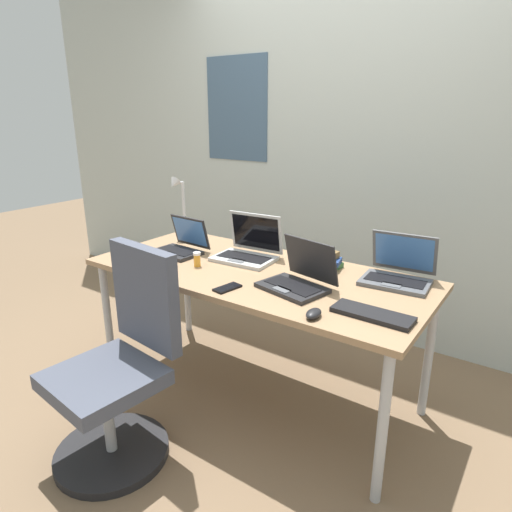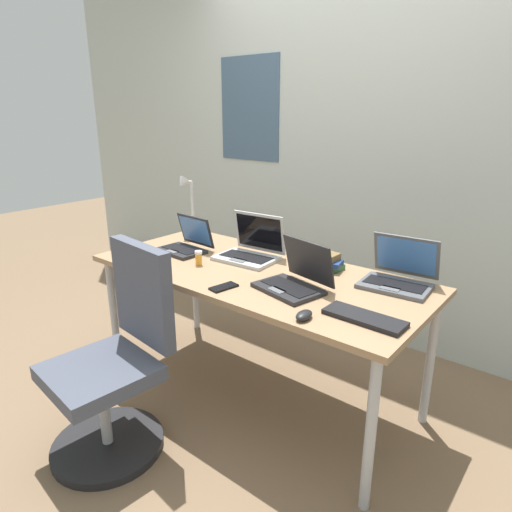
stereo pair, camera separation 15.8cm
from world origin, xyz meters
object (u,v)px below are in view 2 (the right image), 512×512
object	(u,v)px
laptop_by_keyboard	(398,276)
pill_bottle	(199,258)
desk_lamp	(189,206)
laptop_back_right	(294,280)
laptop_mid_desk	(250,250)
external_keyboard	(364,318)
laptop_far_corner	(185,244)
office_chair	(116,369)
cell_phone	(224,287)
book_stack	(322,261)
computer_mouse	(304,315)

from	to	relation	value
laptop_by_keyboard	pill_bottle	size ratio (longest dim) A/B	4.28
desk_lamp	laptop_back_right	xyz separation A→B (m)	(1.10, -0.36, -0.15)
laptop_mid_desk	external_keyboard	xyz separation A→B (m)	(0.86, -0.32, -0.04)
desk_lamp	pill_bottle	world-z (taller)	desk_lamp
laptop_mid_desk	external_keyboard	size ratio (longest dim) A/B	1.07
laptop_far_corner	office_chair	xyz separation A→B (m)	(0.29, -0.72, -0.38)
desk_lamp	laptop_by_keyboard	bearing A→B (deg)	-0.45
cell_phone	laptop_far_corner	bearing A→B (deg)	163.68
laptop_mid_desk	cell_phone	size ratio (longest dim) A/B	2.59
cell_phone	laptop_by_keyboard	bearing A→B (deg)	51.47
laptop_mid_desk	pill_bottle	bearing A→B (deg)	-119.17
desk_lamp	laptop_by_keyboard	world-z (taller)	desk_lamp
pill_bottle	book_stack	bearing A→B (deg)	33.70
desk_lamp	laptop_mid_desk	distance (m)	0.68
laptop_back_right	cell_phone	world-z (taller)	laptop_back_right
laptop_far_corner	desk_lamp	bearing A→B (deg)	133.17
external_keyboard	book_stack	distance (m)	0.62
laptop_back_right	laptop_mid_desk	distance (m)	0.50
cell_phone	laptop_back_right	bearing A→B (deg)	47.55
computer_mouse	laptop_by_keyboard	bearing A→B (deg)	71.01
laptop_back_right	cell_phone	size ratio (longest dim) A/B	2.62
computer_mouse	book_stack	distance (m)	0.62
laptop_back_right	office_chair	world-z (taller)	office_chair
laptop_mid_desk	book_stack	size ratio (longest dim) A/B	1.63
cell_phone	desk_lamp	bearing A→B (deg)	156.19
laptop_back_right	office_chair	xyz separation A→B (m)	(-0.55, -0.64, -0.39)
laptop_by_keyboard	cell_phone	world-z (taller)	laptop_by_keyboard
laptop_mid_desk	book_stack	world-z (taller)	laptop_mid_desk
laptop_back_right	pill_bottle	bearing A→B (deg)	-175.93
desk_lamp	cell_phone	distance (m)	1.02
cell_phone	office_chair	xyz separation A→B (m)	(-0.29, -0.44, -0.35)
laptop_back_right	office_chair	distance (m)	0.93
laptop_mid_desk	computer_mouse	bearing A→B (deg)	-34.85
laptop_back_right	external_keyboard	bearing A→B (deg)	-13.52
laptop_back_right	laptop_far_corner	bearing A→B (deg)	174.27
laptop_back_right	pill_bottle	distance (m)	0.60
laptop_mid_desk	cell_phone	distance (m)	0.46
pill_bottle	office_chair	distance (m)	0.71
laptop_far_corner	office_chair	world-z (taller)	office_chair
laptop_back_right	book_stack	distance (m)	0.33
desk_lamp	book_stack	size ratio (longest dim) A/B	1.85
external_keyboard	pill_bottle	distance (m)	1.01
pill_bottle	computer_mouse	bearing A→B (deg)	-13.85
laptop_by_keyboard	computer_mouse	xyz separation A→B (m)	(-0.15, -0.59, -0.03)
cell_phone	pill_bottle	xyz separation A→B (m)	(-0.33, 0.16, 0.04)
desk_lamp	pill_bottle	bearing A→B (deg)	-38.76
desk_lamp	external_keyboard	distance (m)	1.58
desk_lamp	laptop_by_keyboard	xyz separation A→B (m)	(1.46, -0.01, -0.15)
pill_bottle	office_chair	bearing A→B (deg)	-85.56
book_stack	office_chair	bearing A→B (deg)	-117.76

